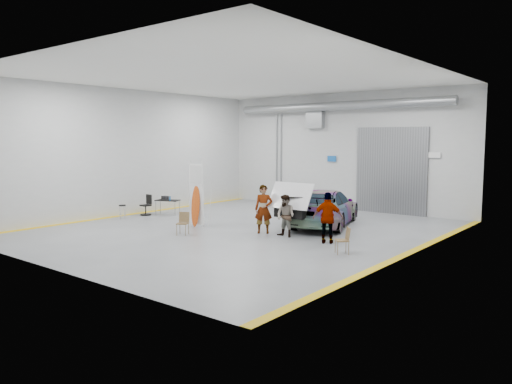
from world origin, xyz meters
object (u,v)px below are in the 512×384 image
Objects in this scene: folding_chair_near at (183,228)px; person_c at (328,218)px; person_b at (286,216)px; shop_stool at (122,212)px; work_table at (167,200)px; person_a at (264,209)px; surfboard_display at (196,200)px; office_chair at (147,206)px; sedan_car at (325,207)px; folding_chair_far at (342,246)px.

person_c is at bearing -5.12° from folding_chair_near.
person_b is 2.40× the size of shop_stool.
person_a is at bearing -7.96° from work_table.
office_chair is at bearing 167.00° from surfboard_display.
surfboard_display reaches higher than person_c.
folding_chair_near is 0.89× the size of office_chair.
work_table is (-3.55, 1.54, -0.41)m from surfboard_display.
person_a is 1.19× the size of person_b.
folding_chair_near is 5.45m from work_table.
person_c reaches higher than office_chair.
folding_chair_near is 1.30× the size of shop_stool.
sedan_car is 3.66m from person_c.
folding_chair_near is (-3.13, -5.14, -0.50)m from sedan_car.
person_c is at bearing 104.38° from sedan_car.
folding_chair_near is 4.98m from shop_stool.
folding_chair_near is 6.34m from folding_chair_far.
surfboard_display is 3.89m from work_table.
folding_chair_far is (2.99, -1.14, -0.53)m from person_b.
work_table is 1.30× the size of office_chair.
sedan_car is 5.26m from folding_chair_far.
person_a is 3.16m from folding_chair_near.
office_chair is (-11.33, 1.42, 0.16)m from folding_chair_far.
folding_chair_near is 5.59m from office_chair.
person_b is at bearing -7.50° from work_table.
surfboard_display is at bearing -137.30° from folding_chair_far.
person_c reaches higher than shop_stool.
person_b is 1.26× the size of work_table.
shop_stool is at bearing -101.42° from work_table.
sedan_car is 1.91× the size of surfboard_display.
sedan_car reaches higher than office_chair.
sedan_car is 8.65m from office_chair.
office_chair is at bearing -177.52° from person_b.
work_table is at bearing -3.23° from sedan_car.
shop_stool is at bearing 156.84° from person_a.
sedan_car is at bearing 174.53° from folding_chair_far.
person_a reaches higher than work_table.
person_b is at bearing -25.12° from person_c.
office_chair is at bearing 95.96° from shop_stool.
work_table is (-7.58, -2.03, -0.06)m from sedan_car.
folding_chair_far is (6.27, 0.96, -0.00)m from folding_chair_near.
folding_chair_far is (7.16, -0.62, -0.86)m from surfboard_display.
surfboard_display is at bearing 10.09° from shop_stool.
person_a is 2.93m from person_c.
person_b is 8.28m from shop_stool.
sedan_car is 8.06× the size of shop_stool.
office_chair reaches higher than folding_chair_far.
person_b is 1.86× the size of folding_chair_far.
work_table is at bearing 78.58° from shop_stool.
sedan_car is at bearing 22.92° from office_chair.
person_b reaches higher than work_table.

